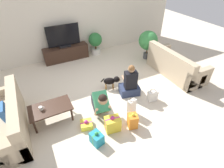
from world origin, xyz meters
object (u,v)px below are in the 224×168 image
Objects in this scene: sofa_left at (5,123)px; potted_plant_corner_right at (148,41)px; gift_bag_a at (132,107)px; gift_box_d at (86,124)px; tv_console at (66,53)px; tv at (64,37)px; coffee_table at (51,109)px; potted_plant_back_right at (95,42)px; person_kneeling at (100,102)px; person_sitting at (130,84)px; gift_box_a at (113,124)px; gift_bag_b at (152,96)px; gift_box_c at (133,121)px; gift_box_b at (97,138)px; sofa_right at (175,66)px; dog at (112,81)px; mug at (41,108)px.

potted_plant_corner_right reaches higher than sofa_left.
gift_bag_a is at bearing -133.06° from potted_plant_corner_right.
potted_plant_corner_right reaches higher than gift_box_d.
tv_console is 0.60m from tv.
potted_plant_corner_right is (3.75, 1.51, 0.32)m from coffee_table.
potted_plant_back_right is 1.03× the size of person_kneeling.
person_sitting reaches higher than gift_box_a.
gift_box_d is (-0.48, -3.30, -0.79)m from tv.
potted_plant_corner_right reaches higher than person_kneeling.
tv reaches higher than person_kneeling.
gift_box_c is at bearing -152.05° from gift_bag_b.
sofa_left is 3.39m from tv.
gift_bag_b is (0.38, -0.52, -0.17)m from person_sitting.
gift_bag_b is (1.81, 0.53, 0.02)m from gift_box_b.
tv is 3.57× the size of gift_box_d.
gift_box_c is (0.44, -3.75, -0.08)m from tv_console.
gift_box_a is (-2.79, -1.09, -0.13)m from sofa_right.
person_sitting is 1.77× the size of dog.
mug reaches higher than gift_bag_b.
dog is (-0.32, 0.45, -0.07)m from person_sitting.
dog is at bearing 81.16° from gift_box_c.
tv_console reaches higher than gift_box_c.
sofa_right reaches higher than gift_bag_a.
potted_plant_corner_right is 3.59m from gift_box_a.
gift_bag_b is 2.68× the size of mug.
dog is (0.67, -2.29, -0.00)m from tv_console.
potted_plant_corner_right is 2.26m from person_sitting.
gift_box_d is at bearing -98.25° from tv_console.
gift_box_b is (-0.44, -3.79, -0.72)m from tv.
coffee_table is at bearing 168.55° from gift_bag_b.
sofa_left is 15.68× the size of mug.
person_sitting reaches higher than gift_box_c.
tv is at bearing 90.14° from gift_box_a.
gift_bag_b is at bearing 141.27° from person_sitting.
gift_box_a is (-1.13, -3.58, -0.33)m from potted_plant_back_right.
dog is at bearing -73.76° from tv.
gift_box_a reaches higher than gift_box_c.
sofa_right is at bearing -56.15° from potted_plant_back_right.
tv_console is 1.16m from potted_plant_back_right.
mug is (-1.26, 0.31, 0.10)m from person_kneeling.
dog is 1.63× the size of gift_bag_b.
potted_plant_corner_right is 1.28× the size of person_kneeling.
gift_bag_b is at bearing -85.68° from potted_plant_back_right.
coffee_table is 4.06m from potted_plant_corner_right.
tv is 3.48× the size of gift_bag_b.
sofa_right is 3.78m from tv_console.
mug is (-1.72, 1.00, 0.28)m from gift_box_c.
potted_plant_corner_right is 3.02m from gift_bag_a.
coffee_table is 3.51m from potted_plant_back_right.
gift_bag_a is (-2.04, -2.18, -0.45)m from potted_plant_corner_right.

